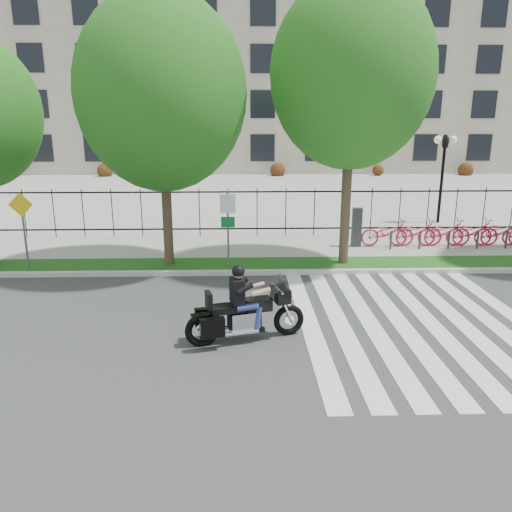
{
  "coord_description": "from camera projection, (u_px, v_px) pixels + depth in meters",
  "views": [
    {
      "loc": [
        0.56,
        -11.35,
        4.8
      ],
      "look_at": [
        0.97,
        3.0,
        0.93
      ],
      "focal_mm": 35.0,
      "sensor_mm": 36.0,
      "label": 1
    }
  ],
  "objects": [
    {
      "name": "street_tree_1",
      "position": [
        162.0,
        93.0,
        15.43
      ],
      "size": [
        5.31,
        5.31,
        8.57
      ],
      "color": "#35271D",
      "rests_on": "grass_verge"
    },
    {
      "name": "office_building",
      "position": [
        235.0,
        71.0,
        52.94
      ],
      "size": [
        60.0,
        21.9,
        20.15
      ],
      "color": "gray",
      "rests_on": "ground"
    },
    {
      "name": "motorcycle_rider",
      "position": [
        245.0,
        310.0,
        11.15
      ],
      "size": [
        2.73,
        1.22,
        2.15
      ],
      "color": "black",
      "rests_on": "ground"
    },
    {
      "name": "sign_pole_warning",
      "position": [
        23.0,
        220.0,
        15.97
      ],
      "size": [
        0.78,
        0.09,
        2.49
      ],
      "color": "#59595B",
      "rests_on": "grass_verge"
    },
    {
      "name": "curb",
      "position": [
        225.0,
        273.0,
        16.12
      ],
      "size": [
        60.0,
        0.2,
        0.15
      ],
      "primitive_type": "cube",
      "color": "#BBB9B0",
      "rests_on": "ground"
    },
    {
      "name": "sign_pole_regulatory",
      "position": [
        228.0,
        219.0,
        16.15
      ],
      "size": [
        0.5,
        0.09,
        2.5
      ],
      "color": "#59595B",
      "rests_on": "grass_verge"
    },
    {
      "name": "grass_verge",
      "position": [
        226.0,
        265.0,
        16.94
      ],
      "size": [
        60.0,
        1.5,
        0.15
      ],
      "primitive_type": "cube",
      "color": "#184E13",
      "rests_on": "ground"
    },
    {
      "name": "ground",
      "position": [
        220.0,
        325.0,
        12.18
      ],
      "size": [
        120.0,
        120.0,
        0.0
      ],
      "primitive_type": "plane",
      "color": "#353538",
      "rests_on": "ground"
    },
    {
      "name": "crosswalk_stripes",
      "position": [
        415.0,
        322.0,
        12.32
      ],
      "size": [
        5.7,
        8.0,
        0.01
      ],
      "primitive_type": null,
      "color": "silver",
      "rests_on": "ground"
    },
    {
      "name": "plaza",
      "position": [
        234.0,
        189.0,
        36.3
      ],
      "size": [
        80.0,
        34.0,
        0.1
      ],
      "primitive_type": "cube",
      "color": "#A4A19A",
      "rests_on": "ground"
    },
    {
      "name": "lamp_post_right",
      "position": [
        444.0,
        157.0,
        23.21
      ],
      "size": [
        1.06,
        0.7,
        4.25
      ],
      "color": "black",
      "rests_on": "ground"
    },
    {
      "name": "street_tree_2",
      "position": [
        352.0,
        74.0,
        15.45
      ],
      "size": [
        5.11,
        5.11,
        9.01
      ],
      "color": "#35271D",
      "rests_on": "grass_verge"
    },
    {
      "name": "iron_fence",
      "position": [
        228.0,
        212.0,
        20.76
      ],
      "size": [
        30.0,
        0.06,
        2.0
      ],
      "primitive_type": null,
      "color": "black",
      "rests_on": "sidewalk"
    },
    {
      "name": "bike_share_station",
      "position": [
        457.0,
        232.0,
        19.2
      ],
      "size": [
        7.89,
        0.89,
        1.5
      ],
      "color": "#2D2D33",
      "rests_on": "sidewalk"
    },
    {
      "name": "sidewalk",
      "position": [
        228.0,
        248.0,
        19.35
      ],
      "size": [
        60.0,
        3.5,
        0.15
      ],
      "primitive_type": "cube",
      "color": "#A4A19A",
      "rests_on": "ground"
    }
  ]
}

